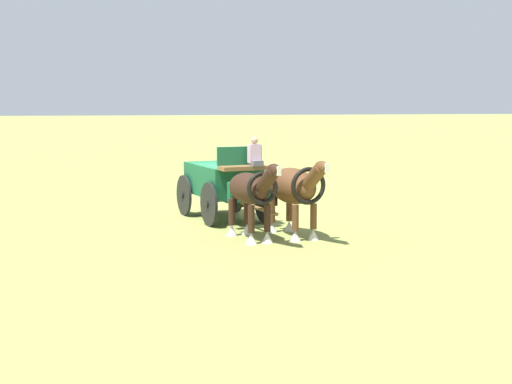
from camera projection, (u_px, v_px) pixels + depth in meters
ground_plane at (223, 219)px, 25.87m from camera, size 220.00×220.00×0.00m
show_wagon at (224, 182)px, 25.59m from camera, size 5.92×2.80×2.67m
draft_horse_near at (294, 188)px, 22.51m from camera, size 3.13×1.54×2.23m
draft_horse_off at (251, 191)px, 21.98m from camera, size 2.95×1.36×2.20m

